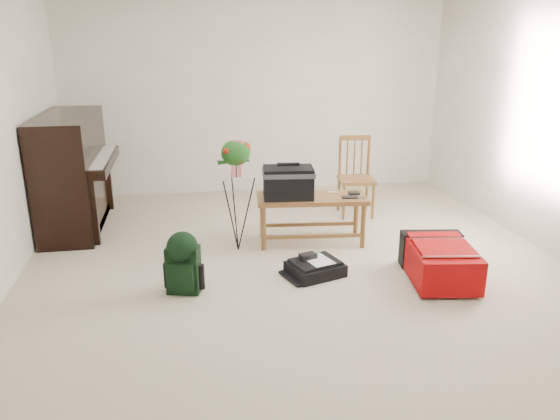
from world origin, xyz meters
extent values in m
cube|color=beige|center=(0.00, 0.00, 0.00)|extent=(5.00, 5.50, 0.01)
cube|color=white|center=(0.00, 2.75, 1.25)|extent=(5.00, 0.04, 2.50)
cube|color=black|center=(-2.20, 1.60, 0.62)|extent=(0.55, 1.50, 1.25)
cube|color=black|center=(-1.90, 1.60, 0.73)|extent=(0.28, 1.30, 0.10)
cube|color=white|center=(-1.90, 1.60, 0.78)|extent=(0.22, 1.20, 0.02)
cube|color=black|center=(-2.15, 1.60, 0.05)|extent=(0.45, 1.30, 0.10)
cube|color=brown|center=(0.27, 0.67, 0.48)|extent=(1.15, 0.56, 0.04)
cylinder|color=brown|center=(-0.23, 0.49, 0.23)|extent=(0.05, 0.05, 0.45)
cylinder|color=brown|center=(-0.23, 0.84, 0.23)|extent=(0.05, 0.05, 0.45)
cylinder|color=brown|center=(0.77, 0.49, 0.23)|extent=(0.05, 0.05, 0.45)
cylinder|color=brown|center=(0.77, 0.84, 0.23)|extent=(0.05, 0.05, 0.45)
cube|color=brown|center=(0.99, 1.46, 0.43)|extent=(0.44, 0.44, 0.04)
cylinder|color=brown|center=(0.82, 1.29, 0.20)|extent=(0.03, 0.03, 0.41)
cylinder|color=brown|center=(0.82, 1.63, 0.20)|extent=(0.03, 0.03, 0.41)
cylinder|color=brown|center=(1.16, 1.29, 0.20)|extent=(0.03, 0.03, 0.41)
cylinder|color=brown|center=(1.16, 1.63, 0.20)|extent=(0.03, 0.03, 0.41)
cube|color=brown|center=(0.99, 1.63, 0.90)|extent=(0.36, 0.08, 0.06)
cylinder|color=brown|center=(0.82, 1.63, 0.67)|extent=(0.03, 0.03, 0.50)
cylinder|color=brown|center=(1.16, 1.63, 0.67)|extent=(0.03, 0.03, 0.50)
cube|color=red|center=(1.17, -0.41, 0.17)|extent=(0.63, 0.85, 0.30)
cube|color=black|center=(1.17, -0.11, 0.17)|extent=(0.56, 0.26, 0.32)
cube|color=red|center=(1.17, -0.47, 0.33)|extent=(0.53, 0.51, 0.02)
cube|color=silver|center=(1.17, -0.69, 0.34)|extent=(0.48, 0.09, 0.01)
cube|color=black|center=(0.12, -0.11, 0.05)|extent=(0.55, 0.49, 0.11)
cube|color=black|center=(0.12, -0.11, 0.12)|extent=(0.48, 0.42, 0.03)
cube|color=white|center=(0.14, -0.13, 0.15)|extent=(0.28, 0.32, 0.01)
cube|color=black|center=(0.08, -0.06, 0.17)|extent=(0.17, 0.13, 0.05)
cube|color=black|center=(-1.04, -0.25, 0.20)|extent=(0.30, 0.23, 0.40)
cube|color=black|center=(-1.04, -0.35, 0.18)|extent=(0.22, 0.10, 0.23)
sphere|color=black|center=(-1.04, -0.25, 0.40)|extent=(0.26, 0.26, 0.26)
cube|color=black|center=(-1.10, -0.16, 0.20)|extent=(0.04, 0.04, 0.36)
cube|color=black|center=(-0.97, -0.16, 0.20)|extent=(0.04, 0.04, 0.36)
cylinder|color=black|center=(-0.50, 0.60, 0.90)|extent=(0.01, 0.01, 0.30)
ellipsoid|color=#1E571B|center=(-0.50, 0.60, 0.99)|extent=(0.28, 0.20, 0.26)
cube|color=red|center=(-0.50, 0.58, 1.08)|extent=(0.15, 0.08, 0.08)
camera|label=1|loc=(-0.96, -4.48, 2.08)|focal=35.00mm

